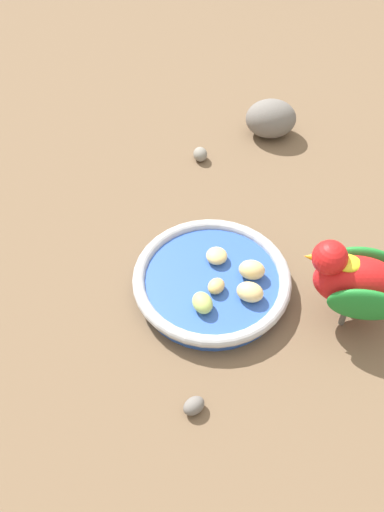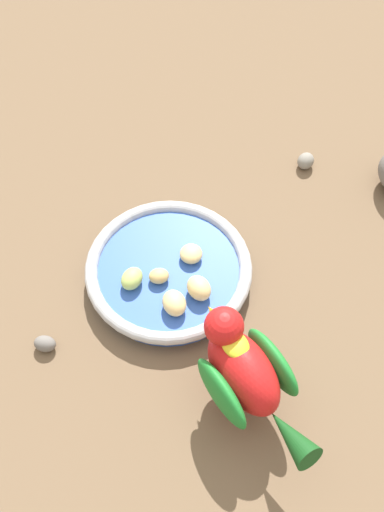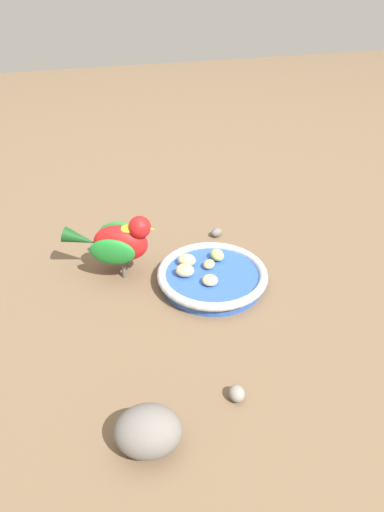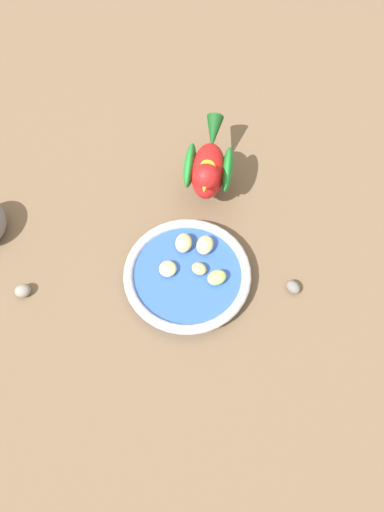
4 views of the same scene
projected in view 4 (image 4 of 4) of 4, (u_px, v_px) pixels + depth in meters
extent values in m
plane|color=brown|center=(171.00, 285.00, 0.94)|extent=(4.00, 4.00, 0.00)
cylinder|color=#2D56B7|center=(187.00, 275.00, 0.93)|extent=(0.19, 0.19, 0.02)
torus|color=#B7BABF|center=(187.00, 272.00, 0.92)|extent=(0.20, 0.20, 0.02)
ellipsoid|color=tan|center=(199.00, 267.00, 0.92)|extent=(0.03, 0.03, 0.02)
ellipsoid|color=#E5C67F|center=(205.00, 245.00, 0.93)|extent=(0.04, 0.04, 0.02)
ellipsoid|color=#E5C67F|center=(184.00, 243.00, 0.93)|extent=(0.04, 0.04, 0.02)
ellipsoid|color=#E5C67F|center=(169.00, 269.00, 0.92)|extent=(0.04, 0.04, 0.02)
ellipsoid|color=#B2CC66|center=(217.00, 278.00, 0.91)|extent=(0.03, 0.03, 0.02)
cylinder|color=#59544C|center=(215.00, 192.00, 1.00)|extent=(0.01, 0.01, 0.03)
cylinder|color=#59544C|center=(200.00, 190.00, 1.01)|extent=(0.01, 0.01, 0.03)
ellipsoid|color=red|center=(208.00, 171.00, 0.96)|extent=(0.09, 0.11, 0.07)
ellipsoid|color=#1E7F2D|center=(228.00, 169.00, 0.96)|extent=(0.05, 0.08, 0.05)
ellipsoid|color=#1E7F2D|center=(190.00, 165.00, 0.97)|extent=(0.05, 0.08, 0.05)
cone|color=#144719|center=(213.00, 133.00, 0.99)|extent=(0.05, 0.07, 0.04)
sphere|color=red|center=(206.00, 176.00, 0.91)|extent=(0.05, 0.05, 0.04)
cone|color=orange|center=(204.00, 188.00, 0.91)|extent=(0.02, 0.02, 0.01)
ellipsoid|color=yellow|center=(207.00, 168.00, 0.93)|extent=(0.04, 0.04, 0.01)
ellipsoid|color=gray|center=(23.00, 291.00, 0.92)|extent=(0.03, 0.02, 0.02)
ellipsoid|color=slate|center=(293.00, 287.00, 0.93)|extent=(0.03, 0.03, 0.02)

